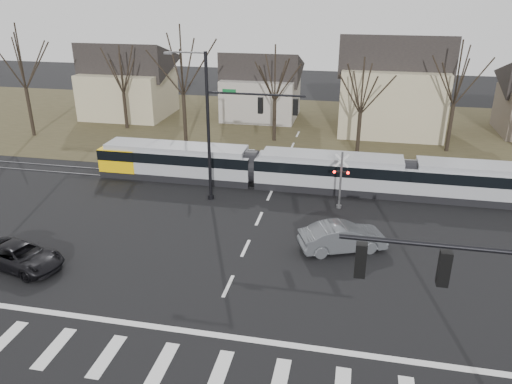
% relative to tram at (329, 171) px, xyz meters
% --- Properties ---
extents(ground, '(140.00, 140.00, 0.00)m').
position_rel_tram_xyz_m(ground, '(-4.02, -16.00, -1.46)').
color(ground, black).
extents(grass_verge, '(140.00, 28.00, 0.01)m').
position_rel_tram_xyz_m(grass_verge, '(-4.02, 16.00, -1.46)').
color(grass_verge, '#38331E').
rests_on(grass_verge, ground).
extents(crosswalk, '(27.00, 2.60, 0.01)m').
position_rel_tram_xyz_m(crosswalk, '(-4.02, -20.00, -1.46)').
color(crosswalk, silver).
rests_on(crosswalk, ground).
extents(stop_line, '(28.00, 0.35, 0.01)m').
position_rel_tram_xyz_m(stop_line, '(-4.02, -17.80, -1.46)').
color(stop_line, silver).
rests_on(stop_line, ground).
extents(lane_dashes, '(0.18, 30.00, 0.01)m').
position_rel_tram_xyz_m(lane_dashes, '(-4.02, -0.00, -1.46)').
color(lane_dashes, silver).
rests_on(lane_dashes, ground).
extents(rail_pair, '(90.00, 1.52, 0.06)m').
position_rel_tram_xyz_m(rail_pair, '(-4.02, -0.20, -1.43)').
color(rail_pair, '#59595E').
rests_on(rail_pair, ground).
extents(tram, '(35.39, 2.63, 2.68)m').
position_rel_tram_xyz_m(tram, '(0.00, 0.00, 0.00)').
color(tram, gray).
rests_on(tram, ground).
extents(sedan, '(5.20, 6.15, 1.63)m').
position_rel_tram_xyz_m(sedan, '(1.45, -9.04, -0.65)').
color(sedan, '#4C4F53').
rests_on(sedan, ground).
extents(suv, '(4.40, 5.84, 1.34)m').
position_rel_tram_xyz_m(suv, '(-15.36, -14.45, -0.79)').
color(suv, black).
rests_on(suv, ground).
extents(signal_pole_near_right, '(6.72, 0.44, 8.00)m').
position_rel_tram_xyz_m(signal_pole_near_right, '(6.10, -22.00, 3.70)').
color(signal_pole_near_right, black).
rests_on(signal_pole_near_right, ground).
extents(signal_pole_far, '(9.28, 0.44, 10.20)m').
position_rel_tram_xyz_m(signal_pole_far, '(-6.43, -3.50, 4.24)').
color(signal_pole_far, black).
rests_on(signal_pole_far, ground).
extents(rail_crossing_signal, '(1.08, 0.36, 4.00)m').
position_rel_tram_xyz_m(rail_crossing_signal, '(0.98, -3.21, 0.42)').
color(rail_crossing_signal, '#59595B').
rests_on(rail_crossing_signal, ground).
extents(tree_row, '(59.20, 7.20, 10.00)m').
position_rel_tram_xyz_m(tree_row, '(-2.02, 10.00, 3.54)').
color(tree_row, black).
rests_on(tree_row, ground).
extents(house_a, '(9.72, 8.64, 8.60)m').
position_rel_tram_xyz_m(house_a, '(-24.02, 18.00, 3.00)').
color(house_a, tan).
rests_on(house_a, ground).
extents(house_b, '(8.64, 7.56, 7.65)m').
position_rel_tram_xyz_m(house_b, '(-9.02, 20.00, 2.51)').
color(house_b, gray).
rests_on(house_b, ground).
extents(house_c, '(10.80, 8.64, 10.10)m').
position_rel_tram_xyz_m(house_c, '(4.98, 17.00, 3.77)').
color(house_c, tan).
rests_on(house_c, ground).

